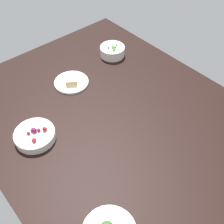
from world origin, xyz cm
name	(u,v)px	position (x,y,z in cm)	size (l,w,h in cm)	color
dining_table	(112,118)	(0.00, 0.00, 2.00)	(145.83, 115.27, 4.00)	black
bowl_peas	(112,51)	(-36.35, 31.91, 7.11)	(14.66, 14.66, 6.94)	white
plate_sandwich	(71,81)	(-31.57, -1.24, 5.18)	(18.23, 18.23, 4.31)	white
bowl_berries	(35,135)	(-11.62, -34.66, 6.17)	(18.00, 18.00, 5.74)	white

